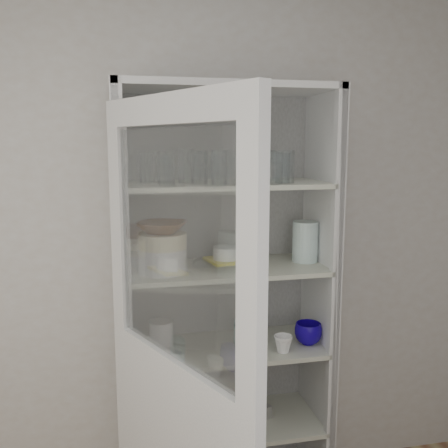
{
  "coord_description": "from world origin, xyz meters",
  "views": [
    {
      "loc": [
        -0.29,
        -0.99,
        1.84
      ],
      "look_at": [
        0.2,
        1.27,
        1.46
      ],
      "focal_mm": 40.0,
      "sensor_mm": 36.0,
      "label": 1
    }
  ],
  "objects_px": {
    "terracotta_bowl": "(162,227)",
    "cream_bowl": "(162,241)",
    "goblet_1": "(202,164)",
    "goblet_2": "(266,163)",
    "cupboard_door": "(176,419)",
    "teal_jar": "(243,332)",
    "mug_blue": "(308,333)",
    "cream_dish": "(191,415)",
    "goblet_3": "(274,164)",
    "glass_platter": "(227,263)",
    "measuring_cups": "(167,355)",
    "plate_stack_front": "(163,260)",
    "white_canister": "(161,335)",
    "white_ramekin": "(227,253)",
    "pantry_cabinet": "(221,325)",
    "plate_stack_back": "(141,255)",
    "yellow_trivet": "(227,260)",
    "mug_teal": "(243,333)",
    "grey_bowl_stack": "(305,242)",
    "mug_white": "(283,344)",
    "goblet_0": "(161,165)",
    "tin_box": "(245,412)"
  },
  "relations": [
    {
      "from": "glass_platter",
      "to": "measuring_cups",
      "type": "bearing_deg",
      "value": -159.62
    },
    {
      "from": "white_ramekin",
      "to": "tin_box",
      "type": "relative_size",
      "value": 0.6
    },
    {
      "from": "cupboard_door",
      "to": "terracotta_bowl",
      "type": "height_order",
      "value": "cupboard_door"
    },
    {
      "from": "grey_bowl_stack",
      "to": "mug_blue",
      "type": "height_order",
      "value": "grey_bowl_stack"
    },
    {
      "from": "goblet_3",
      "to": "plate_stack_front",
      "type": "relative_size",
      "value": 0.7
    },
    {
      "from": "cream_bowl",
      "to": "mug_white",
      "type": "bearing_deg",
      "value": -8.84
    },
    {
      "from": "white_canister",
      "to": "goblet_3",
      "type": "bearing_deg",
      "value": 4.59
    },
    {
      "from": "mug_blue",
      "to": "teal_jar",
      "type": "height_order",
      "value": "teal_jar"
    },
    {
      "from": "mug_blue",
      "to": "cupboard_door",
      "type": "bearing_deg",
      "value": -129.53
    },
    {
      "from": "mug_blue",
      "to": "measuring_cups",
      "type": "height_order",
      "value": "mug_blue"
    },
    {
      "from": "goblet_3",
      "to": "measuring_cups",
      "type": "height_order",
      "value": "goblet_3"
    },
    {
      "from": "terracotta_bowl",
      "to": "white_ramekin",
      "type": "xyz_separation_m",
      "value": [
        0.31,
        0.07,
        -0.15
      ]
    },
    {
      "from": "plate_stack_back",
      "to": "tin_box",
      "type": "distance_m",
      "value": 0.96
    },
    {
      "from": "goblet_3",
      "to": "white_ramekin",
      "type": "xyz_separation_m",
      "value": [
        -0.25,
        -0.06,
        -0.42
      ]
    },
    {
      "from": "terracotta_bowl",
      "to": "mug_teal",
      "type": "distance_m",
      "value": 0.7
    },
    {
      "from": "pantry_cabinet",
      "to": "tin_box",
      "type": "distance_m",
      "value": 0.46
    },
    {
      "from": "mug_teal",
      "to": "cream_dish",
      "type": "bearing_deg",
      "value": -173.01
    },
    {
      "from": "white_ramekin",
      "to": "glass_platter",
      "type": "bearing_deg",
      "value": 0.0
    },
    {
      "from": "teal_jar",
      "to": "terracotta_bowl",
      "type": "bearing_deg",
      "value": -170.7
    },
    {
      "from": "pantry_cabinet",
      "to": "mug_blue",
      "type": "bearing_deg",
      "value": -17.7
    },
    {
      "from": "grey_bowl_stack",
      "to": "goblet_1",
      "type": "bearing_deg",
      "value": 168.63
    },
    {
      "from": "white_ramekin",
      "to": "mug_teal",
      "type": "bearing_deg",
      "value": 10.96
    },
    {
      "from": "terracotta_bowl",
      "to": "cream_bowl",
      "type": "bearing_deg",
      "value": 0.0
    },
    {
      "from": "cream_bowl",
      "to": "plate_stack_back",
      "type": "bearing_deg",
      "value": 114.03
    },
    {
      "from": "white_canister",
      "to": "teal_jar",
      "type": "bearing_deg",
      "value": -3.04
    },
    {
      "from": "goblet_3",
      "to": "terracotta_bowl",
      "type": "relative_size",
      "value": 0.73
    },
    {
      "from": "mug_blue",
      "to": "cream_dish",
      "type": "height_order",
      "value": "mug_blue"
    },
    {
      "from": "white_ramekin",
      "to": "white_canister",
      "type": "height_order",
      "value": "white_ramekin"
    },
    {
      "from": "grey_bowl_stack",
      "to": "mug_teal",
      "type": "bearing_deg",
      "value": 175.33
    },
    {
      "from": "cupboard_door",
      "to": "goblet_3",
      "type": "height_order",
      "value": "cupboard_door"
    },
    {
      "from": "plate_stack_back",
      "to": "mug_white",
      "type": "distance_m",
      "value": 0.81
    },
    {
      "from": "cupboard_door",
      "to": "teal_jar",
      "type": "bearing_deg",
      "value": 122.66
    },
    {
      "from": "plate_stack_back",
      "to": "measuring_cups",
      "type": "height_order",
      "value": "plate_stack_back"
    },
    {
      "from": "cream_dish",
      "to": "pantry_cabinet",
      "type": "bearing_deg",
      "value": 16.22
    },
    {
      "from": "goblet_0",
      "to": "goblet_3",
      "type": "relative_size",
      "value": 1.0
    },
    {
      "from": "glass_platter",
      "to": "mug_blue",
      "type": "distance_m",
      "value": 0.54
    },
    {
      "from": "terracotta_bowl",
      "to": "mug_teal",
      "type": "bearing_deg",
      "value": 11.87
    },
    {
      "from": "cream_dish",
      "to": "white_canister",
      "type": "bearing_deg",
      "value": 172.97
    },
    {
      "from": "terracotta_bowl",
      "to": "mug_blue",
      "type": "xyz_separation_m",
      "value": [
        0.71,
        -0.01,
        -0.55
      ]
    },
    {
      "from": "plate_stack_back",
      "to": "cream_dish",
      "type": "bearing_deg",
      "value": -30.44
    },
    {
      "from": "plate_stack_front",
      "to": "white_canister",
      "type": "xyz_separation_m",
      "value": [
        -0.01,
        0.09,
        -0.39
      ]
    },
    {
      "from": "plate_stack_back",
      "to": "measuring_cups",
      "type": "relative_size",
      "value": 2.13
    },
    {
      "from": "cream_bowl",
      "to": "yellow_trivet",
      "type": "xyz_separation_m",
      "value": [
        0.31,
        0.07,
        -0.12
      ]
    },
    {
      "from": "terracotta_bowl",
      "to": "teal_jar",
      "type": "bearing_deg",
      "value": 9.3
    },
    {
      "from": "goblet_1",
      "to": "goblet_2",
      "type": "relative_size",
      "value": 0.94
    },
    {
      "from": "yellow_trivet",
      "to": "teal_jar",
      "type": "height_order",
      "value": "yellow_trivet"
    },
    {
      "from": "goblet_2",
      "to": "goblet_1",
      "type": "bearing_deg",
      "value": 178.67
    },
    {
      "from": "cupboard_door",
      "to": "mug_blue",
      "type": "bearing_deg",
      "value": 103.2
    },
    {
      "from": "plate_stack_front",
      "to": "plate_stack_back",
      "type": "bearing_deg",
      "value": 114.03
    },
    {
      "from": "yellow_trivet",
      "to": "white_ramekin",
      "type": "relative_size",
      "value": 1.33
    }
  ]
}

